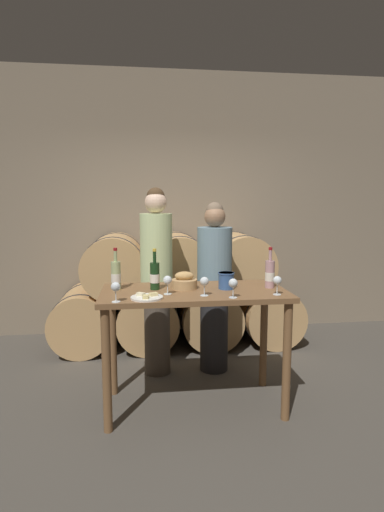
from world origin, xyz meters
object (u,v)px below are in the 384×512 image
(wine_bottle_white, at_px, (116,275))
(wine_glass_far_left, at_px, (116,288))
(person_right, at_px, (214,286))
(wine_glass_far_right, at_px, (277,281))
(wine_glass_center, at_px, (204,282))
(wine_bottle_rose, at_px, (270,274))
(wine_bottle_red, at_px, (155,276))
(cheese_plate, at_px, (147,297))
(person_left, at_px, (157,278))
(tasting_table, at_px, (194,309))
(blue_crock, at_px, (226,280))
(wine_glass_left, at_px, (168,281))
(bread_basket, at_px, (184,282))
(wine_glass_right, at_px, (233,284))

(wine_bottle_white, xyz_separation_m, wine_glass_far_left, (0.02, -0.40, -0.01))
(person_right, distance_m, wine_glass_far_right, 0.98)
(wine_glass_center, bearing_deg, wine_bottle_rose, 20.72)
(wine_bottle_red, relative_size, cheese_plate, 1.40)
(person_left, height_order, wine_bottle_white, person_left)
(person_left, bearing_deg, wine_bottle_white, -120.00)
(tasting_table, height_order, blue_crock, blue_crock)
(wine_bottle_white, relative_size, blue_crock, 2.51)
(tasting_table, height_order, wine_glass_far_right, wine_glass_far_right)
(wine_bottle_red, bearing_deg, wine_bottle_white, 173.57)
(wine_bottle_white, relative_size, wine_glass_center, 2.35)
(wine_bottle_red, bearing_deg, person_left, 86.88)
(person_left, distance_m, wine_glass_left, 0.80)
(blue_crock, relative_size, bread_basket, 0.65)
(tasting_table, distance_m, wine_glass_far_left, 0.70)
(wine_bottle_rose, xyz_separation_m, wine_glass_right, (-0.37, -0.30, -0.01))
(person_right, bearing_deg, wine_bottle_red, -133.59)
(wine_bottle_red, bearing_deg, cheese_plate, -102.98)
(tasting_table, distance_m, wine_glass_left, 0.35)
(wine_bottle_white, distance_m, wine_bottle_rose, 1.22)
(person_left, height_order, wine_glass_left, person_left)
(wine_glass_far_right, bearing_deg, wine_bottle_rose, 84.75)
(wine_glass_far_left, distance_m, wine_glass_center, 0.64)
(wine_bottle_white, height_order, wine_glass_far_right, wine_bottle_white)
(tasting_table, relative_size, wine_bottle_rose, 4.40)
(tasting_table, xyz_separation_m, wine_glass_center, (0.05, -0.19, 0.25))
(blue_crock, bearing_deg, tasting_table, -175.29)
(person_left, height_order, wine_glass_far_left, person_left)
(blue_crock, distance_m, wine_glass_left, 0.49)
(tasting_table, relative_size, wine_glass_right, 10.22)
(wine_glass_left, bearing_deg, person_left, 94.00)
(tasting_table, distance_m, wine_bottle_red, 0.40)
(person_right, xyz_separation_m, wine_bottle_red, (-0.58, -0.61, 0.23))
(wine_bottle_white, relative_size, wine_glass_left, 2.35)
(wine_bottle_red, distance_m, wine_glass_left, 0.20)
(wine_bottle_red, distance_m, wine_glass_far_right, 0.94)
(wine_glass_far_left, relative_size, wine_glass_left, 1.00)
(wine_glass_left, xyz_separation_m, wine_glass_far_right, (0.80, -0.11, 0.00))
(wine_bottle_white, height_order, wine_glass_left, wine_bottle_white)
(wine_glass_left, distance_m, wine_glass_far_right, 0.81)
(wine_bottle_rose, height_order, blue_crock, wine_bottle_rose)
(cheese_plate, bearing_deg, wine_bottle_white, 125.93)
(wine_bottle_white, relative_size, wine_glass_right, 2.35)
(blue_crock, distance_m, cheese_plate, 0.67)
(wine_bottle_red, height_order, wine_glass_far_left, wine_bottle_red)
(person_left, height_order, wine_glass_center, person_left)
(person_left, relative_size, cheese_plate, 7.64)
(wine_glass_left, bearing_deg, bread_basket, 51.18)
(wine_bottle_white, xyz_separation_m, wine_glass_center, (0.65, -0.29, -0.01))
(person_left, height_order, blue_crock, person_left)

